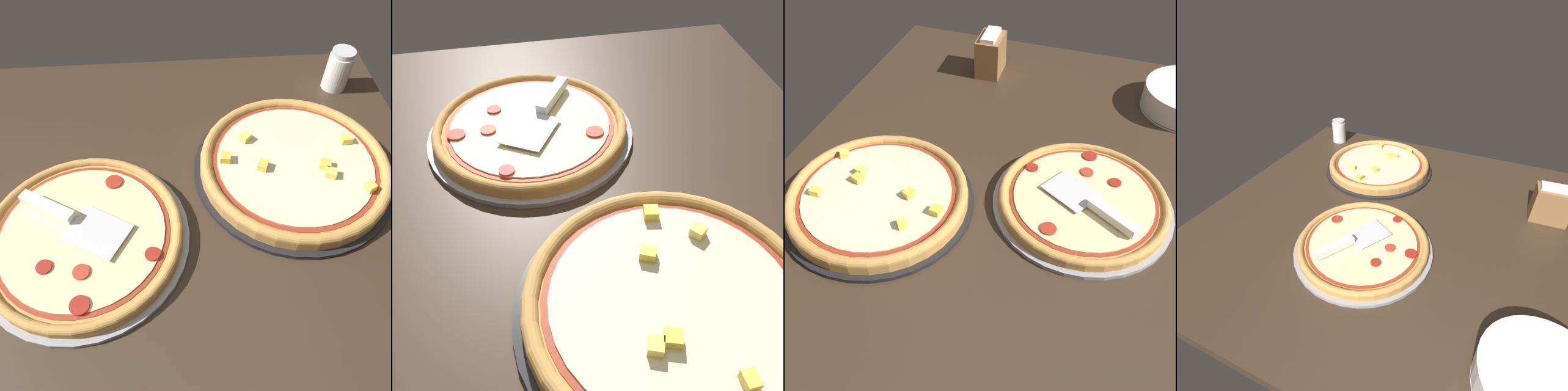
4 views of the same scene
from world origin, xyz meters
TOP-DOWN VIEW (x-y plane):
  - ground_plane at (0.00, 0.00)cm, footprint 126.93×112.71cm
  - pizza_pan_front at (-6.56, -16.12)cm, footprint 39.73×39.73cm
  - pizza_front at (-6.54, -16.10)cm, footprint 37.35×37.35cm
  - pizza_pan_back at (-20.44, 26.98)cm, footprint 42.58×42.58cm
  - pizza_back at (-20.44, 26.98)cm, footprint 40.03×40.03cm
  - serving_spatula at (-10.25, -20.05)cm, footprint 15.96×22.02cm

SIDE VIEW (x-z plane):
  - ground_plane at x=0.00cm, z-range -3.60..0.00cm
  - pizza_pan_front at x=-6.56cm, z-range 0.00..1.00cm
  - pizza_pan_back at x=-20.44cm, z-range 0.00..1.00cm
  - pizza_front at x=-6.54cm, z-range 1.02..3.49cm
  - pizza_back at x=-20.44cm, z-range 0.66..4.80cm
  - serving_spatula at x=-10.25cm, z-range 3.22..5.22cm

